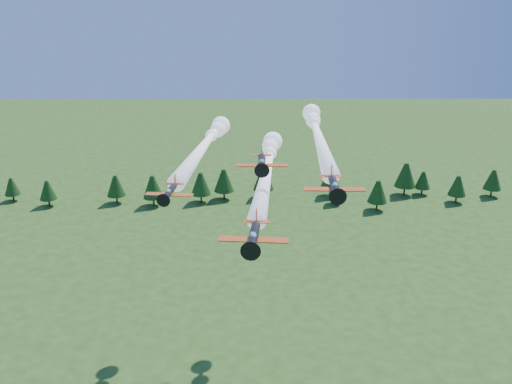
{
  "coord_description": "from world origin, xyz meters",
  "views": [
    {
      "loc": [
        0.72,
        -71.65,
        68.68
      ],
      "look_at": [
        0.59,
        0.0,
        42.91
      ],
      "focal_mm": 40.0,
      "sensor_mm": 36.0,
      "label": 1
    }
  ],
  "objects_px": {
    "plane_right": "(318,134)",
    "plane_slot": "(262,162)",
    "plane_lead": "(268,167)",
    "plane_left": "(205,144)"
  },
  "relations": [
    {
      "from": "plane_right",
      "to": "plane_slot",
      "type": "height_order",
      "value": "plane_slot"
    },
    {
      "from": "plane_right",
      "to": "plane_slot",
      "type": "bearing_deg",
      "value": -114.53
    },
    {
      "from": "plane_lead",
      "to": "plane_slot",
      "type": "relative_size",
      "value": 6.22
    },
    {
      "from": "plane_lead",
      "to": "plane_left",
      "type": "bearing_deg",
      "value": 147.42
    },
    {
      "from": "plane_left",
      "to": "plane_right",
      "type": "distance_m",
      "value": 20.21
    },
    {
      "from": "plane_right",
      "to": "plane_slot",
      "type": "distance_m",
      "value": 23.46
    },
    {
      "from": "plane_left",
      "to": "plane_slot",
      "type": "relative_size",
      "value": 5.56
    },
    {
      "from": "plane_lead",
      "to": "plane_slot",
      "type": "bearing_deg",
      "value": -90.61
    },
    {
      "from": "plane_lead",
      "to": "plane_slot",
      "type": "xyz_separation_m",
      "value": [
        -1.09,
        -12.3,
        4.54
      ]
    },
    {
      "from": "plane_lead",
      "to": "plane_right",
      "type": "xyz_separation_m",
      "value": [
        9.11,
        8.8,
        3.44
      ]
    }
  ]
}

